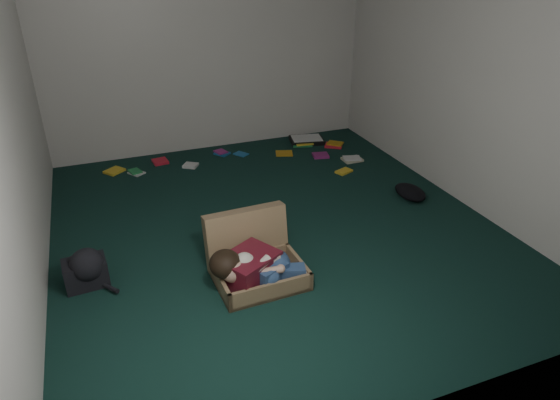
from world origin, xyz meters
TOP-DOWN VIEW (x-y plane):
  - floor at (0.00, 0.00)m, footprint 4.50×4.50m
  - wall_back at (0.00, 2.25)m, footprint 4.50×0.00m
  - wall_front at (0.00, -2.25)m, footprint 4.50×0.00m
  - wall_left at (-2.00, 0.00)m, footprint 0.00×4.50m
  - wall_right at (2.00, 0.00)m, footprint 0.00×4.50m
  - suitcase at (-0.42, -0.67)m, footprint 0.71×0.69m
  - person at (-0.47, -0.85)m, footprint 0.75×0.35m
  - maroon_bin at (-0.51, -0.81)m, footprint 0.53×0.50m
  - backpack at (-1.70, -0.33)m, footprint 0.43×0.35m
  - clothing_pile at (1.70, 0.10)m, footprint 0.56×0.52m
  - paper_tray at (1.20, 1.95)m, footprint 0.50×0.41m
  - book_scatter at (0.32, 1.64)m, footprint 3.01×1.32m

SIDE VIEW (x-z plane):
  - floor at x=0.00m, z-range 0.00..0.00m
  - book_scatter at x=0.32m, z-range 0.00..0.02m
  - paper_tray at x=1.20m, z-range 0.00..0.06m
  - clothing_pile at x=1.70m, z-range 0.00..0.14m
  - backpack at x=-1.70m, z-range 0.00..0.24m
  - maroon_bin at x=-0.51m, z-range 0.00..0.29m
  - suitcase at x=-0.42m, z-range -0.10..0.40m
  - person at x=-0.47m, z-range 0.04..0.35m
  - wall_back at x=0.00m, z-range -0.95..3.55m
  - wall_front at x=0.00m, z-range -0.95..3.55m
  - wall_left at x=-2.00m, z-range -0.95..3.55m
  - wall_right at x=2.00m, z-range -0.95..3.55m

